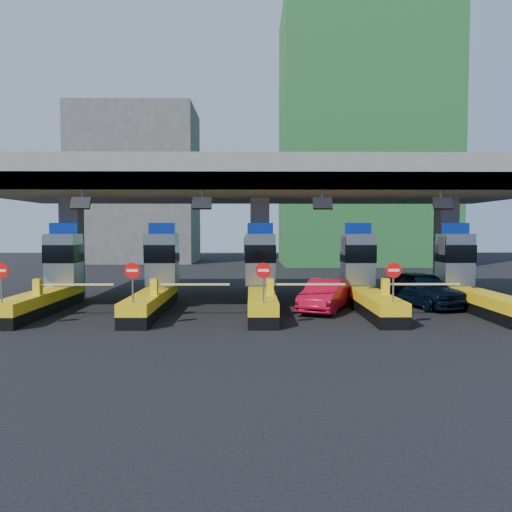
{
  "coord_description": "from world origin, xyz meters",
  "views": [
    {
      "loc": [
        -0.49,
        -23.62,
        3.8
      ],
      "look_at": [
        -0.23,
        0.0,
        2.56
      ],
      "focal_mm": 35.0,
      "sensor_mm": 36.0,
      "label": 1
    }
  ],
  "objects": [
    {
      "name": "ground",
      "position": [
        0.0,
        0.0,
        0.0
      ],
      "size": [
        120.0,
        120.0,
        0.0
      ],
      "primitive_type": "plane",
      "color": "black",
      "rests_on": "ground"
    },
    {
      "name": "toll_canopy",
      "position": [
        0.0,
        2.87,
        6.13
      ],
      "size": [
        28.0,
        12.09,
        7.0
      ],
      "color": "slate",
      "rests_on": "ground"
    },
    {
      "name": "toll_lane_far_left",
      "position": [
        -10.0,
        0.28,
        1.4
      ],
      "size": [
        4.43,
        8.0,
        4.16
      ],
      "color": "black",
      "rests_on": "ground"
    },
    {
      "name": "toll_lane_left",
      "position": [
        -5.0,
        0.28,
        1.4
      ],
      "size": [
        4.43,
        8.0,
        4.16
      ],
      "color": "black",
      "rests_on": "ground"
    },
    {
      "name": "toll_lane_center",
      "position": [
        0.0,
        0.28,
        1.4
      ],
      "size": [
        4.43,
        8.0,
        4.16
      ],
      "color": "black",
      "rests_on": "ground"
    },
    {
      "name": "toll_lane_right",
      "position": [
        5.0,
        0.28,
        1.4
      ],
      "size": [
        4.43,
        8.0,
        4.16
      ],
      "color": "black",
      "rests_on": "ground"
    },
    {
      "name": "toll_lane_far_right",
      "position": [
        10.0,
        0.28,
        1.4
      ],
      "size": [
        4.43,
        8.0,
        4.16
      ],
      "color": "black",
      "rests_on": "ground"
    },
    {
      "name": "bg_building_scaffold",
      "position": [
        12.0,
        32.0,
        14.0
      ],
      "size": [
        18.0,
        12.0,
        28.0
      ],
      "primitive_type": "cube",
      "color": "#1E5926",
      "rests_on": "ground"
    },
    {
      "name": "bg_building_concrete",
      "position": [
        -14.0,
        36.0,
        9.0
      ],
      "size": [
        14.0,
        10.0,
        18.0
      ],
      "primitive_type": "cube",
      "color": "#4C4C49",
      "rests_on": "ground"
    },
    {
      "name": "van",
      "position": [
        8.02,
        0.95,
        0.87
      ],
      "size": [
        3.54,
        5.5,
        1.74
      ],
      "primitive_type": "imported",
      "rotation": [
        0.0,
        0.0,
        0.32
      ],
      "color": "black",
      "rests_on": "ground"
    },
    {
      "name": "red_car",
      "position": [
        3.02,
        -0.43,
        0.74
      ],
      "size": [
        3.21,
        4.77,
        1.49
      ],
      "primitive_type": "imported",
      "rotation": [
        0.0,
        0.0,
        -0.4
      ],
      "color": "red",
      "rests_on": "ground"
    }
  ]
}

